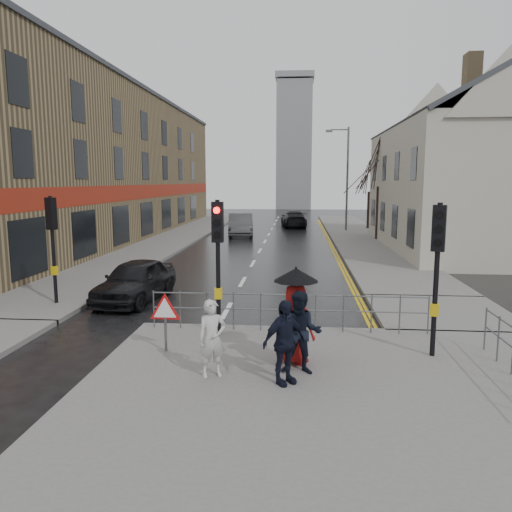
% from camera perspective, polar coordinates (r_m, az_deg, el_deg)
% --- Properties ---
extents(ground, '(120.00, 120.00, 0.00)m').
position_cam_1_polar(ground, '(12.80, -5.30, -9.66)').
color(ground, black).
rests_on(ground, ground).
extents(near_pavement, '(10.00, 9.00, 0.14)m').
position_cam_1_polar(near_pavement, '(9.37, 9.81, -16.33)').
color(near_pavement, '#605E5B').
rests_on(near_pavement, ground).
extents(left_pavement, '(4.00, 44.00, 0.14)m').
position_cam_1_polar(left_pavement, '(36.24, -9.08, 2.23)').
color(left_pavement, '#605E5B').
rests_on(left_pavement, ground).
extents(right_pavement, '(4.00, 40.00, 0.14)m').
position_cam_1_polar(right_pavement, '(37.42, 11.42, 2.36)').
color(right_pavement, '#605E5B').
rests_on(right_pavement, ground).
extents(pavement_bridge_right, '(4.00, 4.20, 0.14)m').
position_cam_1_polar(pavement_bridge_right, '(16.06, 20.38, -6.13)').
color(pavement_bridge_right, '#605E5B').
rests_on(pavement_bridge_right, ground).
extents(building_left_terrace, '(8.00, 42.00, 10.00)m').
position_cam_1_polar(building_left_terrace, '(36.82, -18.11, 9.70)').
color(building_left_terrace, olive).
rests_on(building_left_terrace, ground).
extents(building_right_cream, '(9.00, 16.40, 10.10)m').
position_cam_1_polar(building_right_cream, '(31.55, 23.27, 9.30)').
color(building_right_cream, '#B3AD9C').
rests_on(building_right_cream, ground).
extents(church_tower, '(5.00, 5.00, 18.00)m').
position_cam_1_polar(church_tower, '(74.14, 4.38, 12.40)').
color(church_tower, gray).
rests_on(church_tower, ground).
extents(traffic_signal_near_left, '(0.28, 0.27, 3.40)m').
position_cam_1_polar(traffic_signal_near_left, '(12.42, -4.39, 1.43)').
color(traffic_signal_near_left, black).
rests_on(traffic_signal_near_left, near_pavement).
extents(traffic_signal_near_right, '(0.34, 0.33, 3.40)m').
position_cam_1_polar(traffic_signal_near_right, '(11.47, 20.04, 0.35)').
color(traffic_signal_near_right, black).
rests_on(traffic_signal_near_right, near_pavement).
extents(traffic_signal_far_left, '(0.34, 0.33, 3.40)m').
position_cam_1_polar(traffic_signal_far_left, '(16.89, -22.26, 2.71)').
color(traffic_signal_far_left, black).
rests_on(traffic_signal_far_left, left_pavement).
extents(guard_railing_front, '(7.14, 0.04, 1.00)m').
position_cam_1_polar(guard_railing_front, '(12.95, 3.68, -5.46)').
color(guard_railing_front, '#595B5E').
rests_on(guard_railing_front, near_pavement).
extents(warning_sign, '(0.80, 0.07, 1.35)m').
position_cam_1_polar(warning_sign, '(11.55, -10.36, -6.39)').
color(warning_sign, '#595B5E').
rests_on(warning_sign, near_pavement).
extents(street_lamp, '(1.83, 0.25, 8.00)m').
position_cam_1_polar(street_lamp, '(40.14, 10.15, 9.44)').
color(street_lamp, '#595B5E').
rests_on(street_lamp, right_pavement).
extents(tree_near, '(2.40, 2.40, 6.58)m').
position_cam_1_polar(tree_near, '(34.40, 13.93, 10.21)').
color(tree_near, black).
rests_on(tree_near, right_pavement).
extents(tree_far, '(2.40, 2.40, 5.64)m').
position_cam_1_polar(tree_far, '(42.37, 12.87, 8.92)').
color(tree_far, black).
rests_on(tree_far, right_pavement).
extents(pedestrian_a, '(0.67, 0.56, 1.55)m').
position_cam_1_polar(pedestrian_a, '(10.01, -5.04, -9.37)').
color(pedestrian_a, beige).
rests_on(pedestrian_a, near_pavement).
extents(pedestrian_b, '(0.84, 0.67, 1.69)m').
position_cam_1_polar(pedestrian_b, '(10.13, 5.20, -8.74)').
color(pedestrian_b, black).
rests_on(pedestrian_b, near_pavement).
extents(pedestrian_with_umbrella, '(1.00, 0.96, 2.06)m').
position_cam_1_polar(pedestrian_with_umbrella, '(10.62, 4.54, -6.37)').
color(pedestrian_with_umbrella, maroon).
rests_on(pedestrian_with_umbrella, near_pavement).
extents(pedestrian_d, '(1.00, 0.92, 1.64)m').
position_cam_1_polar(pedestrian_d, '(9.63, 3.22, -9.81)').
color(pedestrian_d, black).
rests_on(pedestrian_d, near_pavement).
extents(car_parked, '(2.11, 4.27, 1.40)m').
position_cam_1_polar(car_parked, '(17.17, -13.63, -2.75)').
color(car_parked, black).
rests_on(car_parked, ground).
extents(car_mid, '(2.30, 5.15, 1.64)m').
position_cam_1_polar(car_mid, '(36.75, -1.77, 3.59)').
color(car_mid, '#3F4144').
rests_on(car_mid, ground).
extents(car_far, '(2.46, 5.08, 1.43)m').
position_cam_1_polar(car_far, '(43.86, 4.33, 4.24)').
color(car_far, black).
rests_on(car_far, ground).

